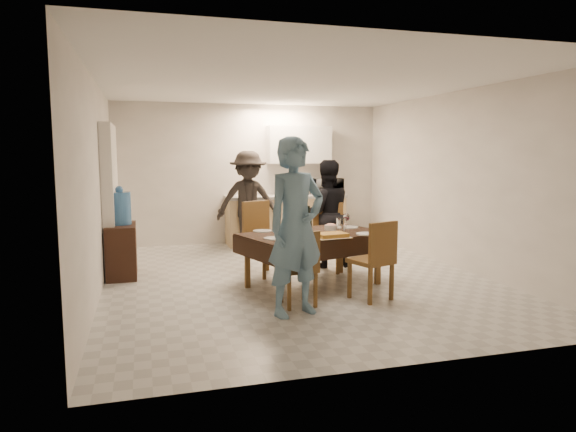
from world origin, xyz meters
name	(u,v)px	position (x,y,z in m)	size (l,w,h in m)	color
floor	(296,278)	(0.00, 0.00, 0.00)	(5.00, 6.00, 0.02)	#BBBBB6
ceiling	(296,83)	(0.00, 0.00, 2.60)	(5.00, 6.00, 0.02)	white
wall_back	(251,174)	(0.00, 3.00, 1.30)	(5.00, 0.02, 2.60)	silver
wall_front	(407,205)	(0.00, -3.00, 1.30)	(5.00, 0.02, 2.60)	silver
wall_left	(97,187)	(-2.50, 0.00, 1.30)	(0.02, 6.00, 2.60)	silver
wall_right	(460,180)	(2.50, 0.00, 1.30)	(0.02, 6.00, 2.60)	silver
stub_partition	(111,199)	(-2.42, 1.20, 1.05)	(0.15, 1.40, 2.10)	silver
kitchen_base_cabinet	(286,221)	(0.60, 2.68, 0.43)	(2.20, 0.60, 0.86)	tan
kitchen_worktop	(286,197)	(0.60, 2.68, 0.89)	(2.24, 0.64, 0.05)	#9A9A96
upper_cabinet	(299,145)	(0.90, 2.82, 1.85)	(1.20, 0.34, 0.70)	white
dining_table	(314,235)	(0.11, -0.43, 0.66)	(1.99, 1.51, 0.69)	black
chair_near_left	(299,261)	(-0.34, -1.26, 0.52)	(0.43, 0.44, 0.46)	brown
chair_near_right	(374,253)	(0.56, -1.26, 0.57)	(0.54, 0.55, 0.50)	brown
chair_far_left	(267,232)	(-0.34, 0.23, 0.63)	(0.63, 0.65, 0.56)	brown
chair_far_right	(329,231)	(0.56, 0.23, 0.60)	(0.59, 0.61, 0.53)	brown
console	(122,250)	(-2.28, 0.78, 0.36)	(0.39, 0.78, 0.73)	#311B10
water_jug	(120,208)	(-2.28, 0.78, 0.95)	(0.30, 0.30, 0.44)	#407DC3
wine_bottle	(309,219)	(0.06, -0.38, 0.86)	(0.09, 0.09, 0.34)	black
water_pitcher	(341,225)	(0.46, -0.48, 0.78)	(0.12, 0.12, 0.18)	white
savoury_tart	(332,235)	(0.21, -0.81, 0.71)	(0.42, 0.31, 0.05)	#AF8333
salad_bowl	(331,228)	(0.41, -0.25, 0.72)	(0.17, 0.17, 0.07)	silver
mushroom_dish	(303,229)	(0.06, -0.15, 0.71)	(0.22, 0.22, 0.04)	silver
wine_glass_a	(277,230)	(-0.44, -0.68, 0.79)	(0.09, 0.09, 0.20)	white
wine_glass_b	(346,221)	(0.66, -0.18, 0.79)	(0.09, 0.09, 0.21)	white
wine_glass_c	(292,224)	(-0.09, -0.13, 0.77)	(0.08, 0.08, 0.17)	white
plate_near_left	(274,238)	(-0.49, -0.73, 0.70)	(0.24, 0.24, 0.01)	silver
plate_near_right	(367,234)	(0.71, -0.73, 0.70)	(0.27, 0.27, 0.02)	silver
plate_far_left	(262,231)	(-0.49, -0.13, 0.70)	(0.24, 0.24, 0.01)	silver
plate_far_right	(348,227)	(0.71, -0.13, 0.70)	(0.27, 0.27, 0.02)	silver
microwave	(327,186)	(1.42, 2.68, 1.06)	(0.56, 0.38, 0.31)	white
person_near	(296,227)	(-0.44, -1.48, 0.94)	(0.68, 0.45, 1.87)	#5F86A2
person_far	(326,214)	(0.66, 0.62, 0.80)	(0.78, 0.60, 1.60)	black
person_kitchen	(248,201)	(-0.20, 2.23, 0.87)	(1.12, 0.64, 1.73)	black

